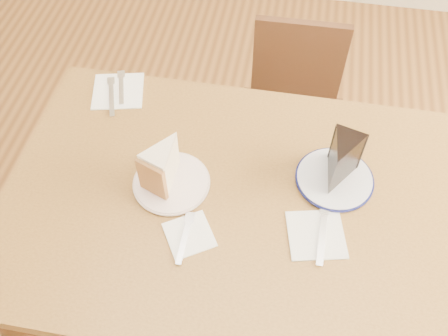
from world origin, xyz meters
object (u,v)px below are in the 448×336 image
Objects in this scene: chair_far at (290,119)px; plate_cream at (172,183)px; plate_navy at (334,179)px; chocolate_cake at (340,164)px; carrot_cake at (166,163)px; table at (237,220)px.

plate_cream is at bearing 62.75° from chair_far.
plate_navy is 1.61× the size of chocolate_cake.
carrot_cake reaches higher than plate_cream.
table is at bearing -6.16° from plate_cream.
chocolate_cake is (0.41, 0.09, 0.07)m from plate_cream.
chair_far is 0.74m from carrot_cake.
chocolate_cake is (0.43, 0.07, 0.01)m from carrot_cake.
plate_navy reaches higher than table.
table is at bearing -156.02° from plate_navy.
chair_far is at bearing -58.88° from chocolate_cake.
plate_cream is at bearing 173.84° from table.
carrot_cake is at bearing -170.61° from plate_navy.
chair_far is at bearing 79.60° from table.
chocolate_cake is at bearing 23.73° from table.
chair_far is 0.64m from chocolate_cake.
table is 0.25m from carrot_cake.
plate_cream is at bearing 28.01° from chocolate_cake.
chocolate_cake reaches higher than table.
chair_far is (0.11, 0.59, -0.22)m from table.
chair_far reaches higher than plate_navy.
chair_far is 0.60m from plate_navy.
plate_cream reaches higher than table.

